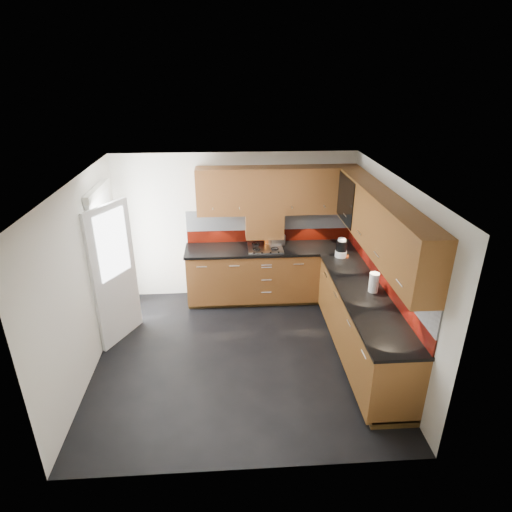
{
  "coord_description": "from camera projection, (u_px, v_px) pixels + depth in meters",
  "views": [
    {
      "loc": [
        -0.11,
        -4.75,
        3.6
      ],
      "look_at": [
        0.25,
        0.65,
        1.18
      ],
      "focal_mm": 30.0,
      "sensor_mm": 36.0,
      "label": 1
    }
  ],
  "objects": [
    {
      "name": "food_processor",
      "position": [
        341.0,
        248.0,
        6.45
      ],
      "size": [
        0.18,
        0.18,
        0.3
      ],
      "color": "white",
      "rests_on": "countertop"
    },
    {
      "name": "base_cabinets",
      "position": [
        310.0,
        298.0,
        6.34
      ],
      "size": [
        2.7,
        3.2,
        0.95
      ],
      "color": "brown",
      "rests_on": "room"
    },
    {
      "name": "back_door",
      "position": [
        110.0,
        267.0,
        5.96
      ],
      "size": [
        0.42,
        1.19,
        2.04
      ],
      "color": "white",
      "rests_on": "room"
    },
    {
      "name": "upper_cabinets",
      "position": [
        327.0,
        206.0,
        5.84
      ],
      "size": [
        2.5,
        3.2,
        0.72
      ],
      "color": "brown",
      "rests_on": "room"
    },
    {
      "name": "room",
      "position": [
        239.0,
        254.0,
        5.19
      ],
      "size": [
        4.0,
        3.8,
        2.64
      ],
      "color": "black"
    },
    {
      "name": "countertop",
      "position": [
        311.0,
        269.0,
        6.13
      ],
      "size": [
        2.72,
        3.22,
        0.04
      ],
      "color": "black",
      "rests_on": "base_cabinets"
    },
    {
      "name": "gas_hob",
      "position": [
        265.0,
        248.0,
        6.78
      ],
      "size": [
        0.55,
        0.49,
        0.04
      ],
      "color": "silver",
      "rests_on": "countertop"
    },
    {
      "name": "paper_towel",
      "position": [
        374.0,
        282.0,
        5.45
      ],
      "size": [
        0.15,
        0.15,
        0.26
      ],
      "primitive_type": "cylinder",
      "rotation": [
        0.0,
        0.0,
        -0.28
      ],
      "color": "white",
      "rests_on": "countertop"
    },
    {
      "name": "backsplash",
      "position": [
        325.0,
        244.0,
        6.23
      ],
      "size": [
        2.7,
        3.2,
        0.54
      ],
      "color": "maroon",
      "rests_on": "countertop"
    },
    {
      "name": "utensil_pot",
      "position": [
        268.0,
        238.0,
        6.93
      ],
      "size": [
        0.12,
        0.12,
        0.43
      ],
      "color": "#D55E14",
      "rests_on": "countertop"
    },
    {
      "name": "extractor_hood",
      "position": [
        264.0,
        225.0,
        6.8
      ],
      "size": [
        0.6,
        0.33,
        0.4
      ],
      "primitive_type": "cube",
      "color": "brown",
      "rests_on": "room"
    },
    {
      "name": "toaster",
      "position": [
        276.0,
        240.0,
        6.89
      ],
      "size": [
        0.28,
        0.22,
        0.18
      ],
      "color": "silver",
      "rests_on": "countertop"
    },
    {
      "name": "glass_cabinet",
      "position": [
        356.0,
        198.0,
        6.12
      ],
      "size": [
        0.32,
        0.8,
        0.66
      ],
      "color": "black",
      "rests_on": "room"
    },
    {
      "name": "orange_cloth",
      "position": [
        344.0,
        256.0,
        6.5
      ],
      "size": [
        0.15,
        0.14,
        0.01
      ],
      "primitive_type": "cube",
      "rotation": [
        0.0,
        0.0,
        -0.3
      ],
      "color": "#D24C17",
      "rests_on": "countertop"
    }
  ]
}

